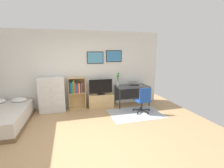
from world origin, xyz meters
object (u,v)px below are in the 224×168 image
(laptop, at_px, (134,84))
(computer_mouse, at_px, (141,85))
(office_chair, at_px, (143,100))
(tv_stand, at_px, (101,100))
(desk, at_px, (131,89))
(television, at_px, (101,87))
(dresser, at_px, (52,95))
(bamboo_vase, at_px, (118,79))
(bookshelf, at_px, (76,90))
(bed, at_px, (0,118))

(laptop, distance_m, computer_mouse, 0.28)
(office_chair, xyz_separation_m, computer_mouse, (0.26, 0.75, 0.30))
(tv_stand, relative_size, desk, 0.75)
(television, bearing_deg, office_chair, -37.11)
(dresser, xyz_separation_m, tv_stand, (1.66, 0.02, -0.34))
(computer_mouse, bearing_deg, tv_stand, 172.50)
(television, bearing_deg, bamboo_vase, 7.16)
(laptop, height_order, bamboo_vase, bamboo_vase)
(television, height_order, computer_mouse, television)
(computer_mouse, bearing_deg, bamboo_vase, 162.72)
(bookshelf, bearing_deg, laptop, -2.68)
(desk, bearing_deg, computer_mouse, -25.46)
(dresser, relative_size, laptop, 2.72)
(bed, relative_size, laptop, 4.75)
(laptop, height_order, computer_mouse, laptop)
(computer_mouse, relative_size, bamboo_vase, 0.21)
(office_chair, bearing_deg, bed, 175.94)
(bookshelf, relative_size, bamboo_vase, 2.27)
(bed, bearing_deg, tv_stand, 16.88)
(bookshelf, distance_m, computer_mouse, 2.37)
(tv_stand, distance_m, office_chair, 1.56)
(bookshelf, bearing_deg, office_chair, -25.41)
(laptop, xyz_separation_m, computer_mouse, (0.24, -0.14, -0.05))
(office_chair, relative_size, laptop, 2.01)
(desk, bearing_deg, television, 179.04)
(tv_stand, bearing_deg, computer_mouse, -7.50)
(tv_stand, bearing_deg, bed, -164.95)
(bookshelf, bearing_deg, computer_mouse, -5.83)
(television, relative_size, laptop, 1.95)
(laptop, bearing_deg, computer_mouse, -26.86)
(tv_stand, bearing_deg, bamboo_vase, 5.26)
(dresser, relative_size, bookshelf, 1.05)
(tv_stand, xyz_separation_m, desk, (1.16, -0.04, 0.37))
(tv_stand, xyz_separation_m, television, (0.00, -0.02, 0.51))
(tv_stand, relative_size, laptop, 2.11)
(laptop, bearing_deg, desk, 175.05)
(office_chair, height_order, laptop, laptop)
(bed, bearing_deg, computer_mouse, 9.50)
(bed, relative_size, television, 2.44)
(television, xyz_separation_m, bamboo_vase, (0.66, 0.08, 0.24))
(tv_stand, relative_size, office_chair, 1.05)
(bed, relative_size, bamboo_vase, 4.15)
(bed, relative_size, dresser, 1.75)
(television, height_order, office_chair, television)
(computer_mouse, bearing_deg, television, 173.35)
(tv_stand, xyz_separation_m, laptop, (1.25, -0.05, 0.57))
(office_chair, bearing_deg, tv_stand, 140.29)
(laptop, bearing_deg, bamboo_vase, 172.53)
(desk, distance_m, laptop, 0.21)
(television, relative_size, computer_mouse, 8.02)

